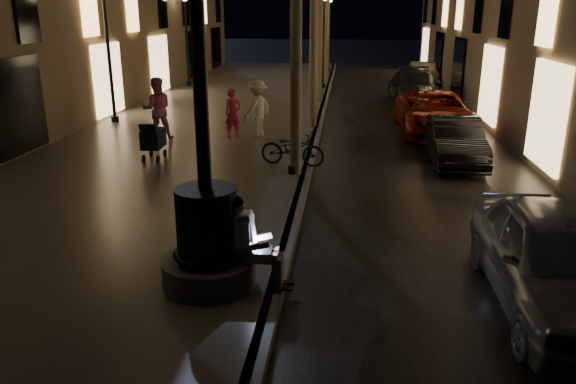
# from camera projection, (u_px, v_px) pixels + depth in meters

# --- Properties ---
(ground) EXTENTS (120.00, 120.00, 0.00)m
(ground) POSITION_uv_depth(u_px,v_px,m) (319.00, 126.00, 20.71)
(ground) COLOR black
(ground) RESTS_ON ground
(cobble_lane) EXTENTS (6.00, 45.00, 0.02)m
(cobble_lane) POSITION_uv_depth(u_px,v_px,m) (402.00, 127.00, 20.41)
(cobble_lane) COLOR black
(cobble_lane) RESTS_ON ground
(promenade) EXTENTS (8.00, 45.00, 0.20)m
(promenade) POSITION_uv_depth(u_px,v_px,m) (213.00, 121.00, 21.07)
(promenade) COLOR #66615A
(promenade) RESTS_ON ground
(curb_strip) EXTENTS (0.25, 45.00, 0.20)m
(curb_strip) POSITION_uv_depth(u_px,v_px,m) (320.00, 123.00, 20.68)
(curb_strip) COLOR #59595B
(curb_strip) RESTS_ON ground
(fountain_lamppost) EXTENTS (1.40, 1.40, 5.21)m
(fountain_lamppost) POSITION_uv_depth(u_px,v_px,m) (207.00, 220.00, 8.15)
(fountain_lamppost) COLOR #59595B
(fountain_lamppost) RESTS_ON promenade
(seated_man_laptop) EXTENTS (1.03, 0.35, 1.40)m
(seated_man_laptop) POSITION_uv_depth(u_px,v_px,m) (249.00, 240.00, 8.17)
(seated_man_laptop) COLOR tan
(seated_man_laptop) RESTS_ON promenade
(lamp_curb_a) EXTENTS (0.36, 0.36, 4.81)m
(lamp_curb_a) POSITION_uv_depth(u_px,v_px,m) (294.00, 49.00, 13.11)
(lamp_curb_a) COLOR black
(lamp_curb_a) RESTS_ON promenade
(lamp_curb_b) EXTENTS (0.36, 0.36, 4.81)m
(lamp_curb_b) POSITION_uv_depth(u_px,v_px,m) (314.00, 34.00, 20.67)
(lamp_curb_b) COLOR black
(lamp_curb_b) RESTS_ON promenade
(lamp_curb_c) EXTENTS (0.36, 0.36, 4.81)m
(lamp_curb_c) POSITION_uv_depth(u_px,v_px,m) (324.00, 27.00, 28.23)
(lamp_curb_c) COLOR black
(lamp_curb_c) RESTS_ON promenade
(lamp_curb_d) EXTENTS (0.36, 0.36, 4.81)m
(lamp_curb_d) POSITION_uv_depth(u_px,v_px,m) (329.00, 23.00, 35.79)
(lamp_curb_d) COLOR black
(lamp_curb_d) RESTS_ON promenade
(lamp_left_b) EXTENTS (0.36, 0.36, 4.81)m
(lamp_left_b) POSITION_uv_depth(u_px,v_px,m) (107.00, 35.00, 19.48)
(lamp_left_b) COLOR black
(lamp_left_b) RESTS_ON promenade
(lamp_left_c) EXTENTS (0.36, 0.36, 4.81)m
(lamp_left_c) POSITION_uv_depth(u_px,v_px,m) (186.00, 26.00, 28.93)
(lamp_left_c) COLOR black
(lamp_left_c) RESTS_ON promenade
(stroller) EXTENTS (0.51, 1.15, 1.18)m
(stroller) POSITION_uv_depth(u_px,v_px,m) (153.00, 139.00, 15.10)
(stroller) COLOR black
(stroller) RESTS_ON promenade
(car_front) EXTENTS (1.77, 4.35, 1.48)m
(car_front) POSITION_uv_depth(u_px,v_px,m) (556.00, 260.00, 7.97)
(car_front) COLOR #A6AAAD
(car_front) RESTS_ON ground
(car_second) EXTENTS (1.40, 3.85, 1.26)m
(car_second) POSITION_uv_depth(u_px,v_px,m) (455.00, 141.00, 15.62)
(car_second) COLOR black
(car_second) RESTS_ON ground
(car_third) EXTENTS (2.47, 5.21, 1.44)m
(car_third) POSITION_uv_depth(u_px,v_px,m) (435.00, 113.00, 19.17)
(car_third) COLOR maroon
(car_third) RESTS_ON ground
(car_rear) EXTENTS (2.19, 5.22, 1.51)m
(car_rear) POSITION_uv_depth(u_px,v_px,m) (415.00, 87.00, 25.10)
(car_rear) COLOR #2F3034
(car_rear) RESTS_ON ground
(car_fifth) EXTENTS (1.38, 3.83, 1.26)m
(car_fifth) POSITION_uv_depth(u_px,v_px,m) (423.00, 74.00, 31.47)
(car_fifth) COLOR gray
(car_fifth) RESTS_ON ground
(pedestrian_red) EXTENTS (0.68, 0.66, 1.57)m
(pedestrian_red) POSITION_uv_depth(u_px,v_px,m) (233.00, 113.00, 17.66)
(pedestrian_red) COLOR #D32A51
(pedestrian_red) RESTS_ON promenade
(pedestrian_pink) EXTENTS (1.14, 1.02, 1.94)m
(pedestrian_pink) POSITION_uv_depth(u_px,v_px,m) (157.00, 109.00, 17.38)
(pedestrian_pink) COLOR pink
(pedestrian_pink) RESTS_ON promenade
(pedestrian_white) EXTENTS (1.19, 1.35, 1.82)m
(pedestrian_white) POSITION_uv_depth(u_px,v_px,m) (257.00, 109.00, 17.73)
(pedestrian_white) COLOR silver
(pedestrian_white) RESTS_ON promenade
(bicycle) EXTENTS (1.80, 0.93, 0.90)m
(bicycle) POSITION_uv_depth(u_px,v_px,m) (292.00, 149.00, 14.64)
(bicycle) COLOR black
(bicycle) RESTS_ON promenade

